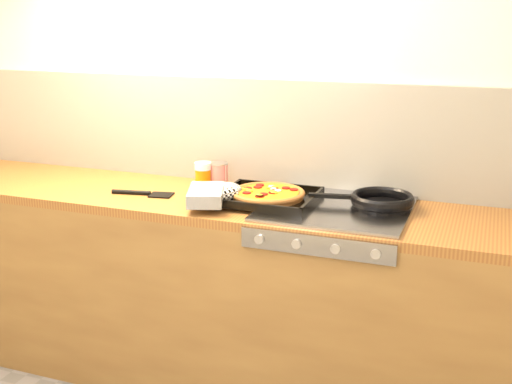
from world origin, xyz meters
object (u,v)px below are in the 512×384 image
at_px(tomato_can, 219,176).
at_px(juice_glass, 203,176).
at_px(pizza_on_tray, 251,194).
at_px(frying_pan, 381,201).

height_order(tomato_can, juice_glass, juice_glass).
bearing_deg(pizza_on_tray, frying_pan, 12.36).
height_order(pizza_on_tray, tomato_can, tomato_can).
bearing_deg(juice_glass, tomato_can, 35.10).
bearing_deg(tomato_can, frying_pan, -5.37).
relative_size(frying_pan, tomato_can, 3.71).
xyz_separation_m(pizza_on_tray, frying_pan, (0.53, 0.12, -0.01)).
xyz_separation_m(frying_pan, juice_glass, (-0.83, 0.03, 0.03)).
height_order(pizza_on_tray, juice_glass, juice_glass).
bearing_deg(frying_pan, juice_glass, 177.97).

